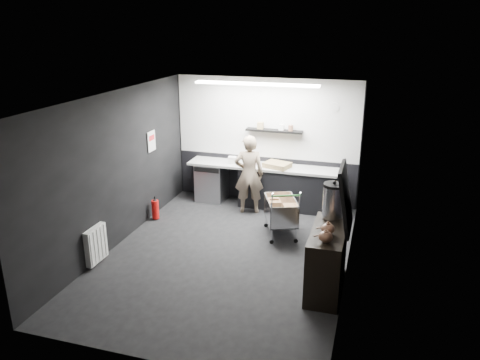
% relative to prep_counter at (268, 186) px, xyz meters
% --- Properties ---
extents(floor, '(5.50, 5.50, 0.00)m').
position_rel_prep_counter_xyz_m(floor, '(-0.14, -2.42, -0.46)').
color(floor, black).
rests_on(floor, ground).
extents(ceiling, '(5.50, 5.50, 0.00)m').
position_rel_prep_counter_xyz_m(ceiling, '(-0.14, -2.42, 2.24)').
color(ceiling, white).
rests_on(ceiling, wall_back).
extents(wall_back, '(5.50, 0.00, 5.50)m').
position_rel_prep_counter_xyz_m(wall_back, '(-0.14, 0.33, 0.89)').
color(wall_back, black).
rests_on(wall_back, floor).
extents(wall_front, '(5.50, 0.00, 5.50)m').
position_rel_prep_counter_xyz_m(wall_front, '(-0.14, -5.17, 0.89)').
color(wall_front, black).
rests_on(wall_front, floor).
extents(wall_left, '(0.00, 5.50, 5.50)m').
position_rel_prep_counter_xyz_m(wall_left, '(-2.14, -2.42, 0.89)').
color(wall_left, black).
rests_on(wall_left, floor).
extents(wall_right, '(0.00, 5.50, 5.50)m').
position_rel_prep_counter_xyz_m(wall_right, '(1.86, -2.42, 0.89)').
color(wall_right, black).
rests_on(wall_right, floor).
extents(kitchen_wall_panel, '(3.95, 0.02, 1.70)m').
position_rel_prep_counter_xyz_m(kitchen_wall_panel, '(-0.14, 0.31, 1.39)').
color(kitchen_wall_panel, silver).
rests_on(kitchen_wall_panel, wall_back).
extents(dado_panel, '(3.95, 0.02, 1.00)m').
position_rel_prep_counter_xyz_m(dado_panel, '(-0.14, 0.31, 0.04)').
color(dado_panel, black).
rests_on(dado_panel, wall_back).
extents(floating_shelf, '(1.20, 0.22, 0.04)m').
position_rel_prep_counter_xyz_m(floating_shelf, '(0.06, 0.20, 1.16)').
color(floating_shelf, black).
rests_on(floating_shelf, wall_back).
extents(wall_clock, '(0.20, 0.03, 0.20)m').
position_rel_prep_counter_xyz_m(wall_clock, '(1.26, 0.30, 1.69)').
color(wall_clock, silver).
rests_on(wall_clock, wall_back).
extents(poster, '(0.02, 0.30, 0.40)m').
position_rel_prep_counter_xyz_m(poster, '(-2.12, -1.12, 1.09)').
color(poster, white).
rests_on(poster, wall_left).
extents(poster_red_band, '(0.02, 0.22, 0.10)m').
position_rel_prep_counter_xyz_m(poster_red_band, '(-2.11, -1.12, 1.16)').
color(poster_red_band, red).
rests_on(poster_red_band, poster).
extents(radiator, '(0.10, 0.50, 0.60)m').
position_rel_prep_counter_xyz_m(radiator, '(-2.08, -3.32, -0.11)').
color(radiator, silver).
rests_on(radiator, wall_left).
extents(ceiling_strip, '(2.40, 0.20, 0.04)m').
position_rel_prep_counter_xyz_m(ceiling_strip, '(-0.14, -0.57, 2.21)').
color(ceiling_strip, white).
rests_on(ceiling_strip, ceiling).
extents(prep_counter, '(3.20, 0.61, 0.90)m').
position_rel_prep_counter_xyz_m(prep_counter, '(0.00, 0.00, 0.00)').
color(prep_counter, black).
rests_on(prep_counter, floor).
extents(person, '(0.67, 0.52, 1.64)m').
position_rel_prep_counter_xyz_m(person, '(-0.30, -0.45, 0.36)').
color(person, '#B9AA92').
rests_on(person, floor).
extents(shopping_cart, '(0.82, 1.06, 0.96)m').
position_rel_prep_counter_xyz_m(shopping_cart, '(0.57, -1.36, 0.00)').
color(shopping_cart, silver).
rests_on(shopping_cart, floor).
extents(sideboard, '(0.55, 1.28, 1.92)m').
position_rel_prep_counter_xyz_m(sideboard, '(1.62, -2.96, 0.15)').
color(sideboard, black).
rests_on(sideboard, floor).
extents(fire_extinguisher, '(0.14, 0.14, 0.47)m').
position_rel_prep_counter_xyz_m(fire_extinguisher, '(-1.99, -1.38, -0.23)').
color(fire_extinguisher, red).
rests_on(fire_extinguisher, floor).
extents(cardboard_box, '(0.60, 0.52, 0.10)m').
position_rel_prep_counter_xyz_m(cardboard_box, '(0.20, -0.05, 0.49)').
color(cardboard_box, '#947D4F').
rests_on(cardboard_box, prep_counter).
extents(pink_tub, '(0.22, 0.22, 0.22)m').
position_rel_prep_counter_xyz_m(pink_tub, '(-0.35, 0.00, 0.55)').
color(pink_tub, white).
rests_on(pink_tub, prep_counter).
extents(white_container, '(0.19, 0.16, 0.15)m').
position_rel_prep_counter_xyz_m(white_container, '(-0.78, -0.05, 0.52)').
color(white_container, silver).
rests_on(white_container, prep_counter).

